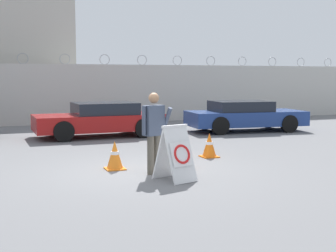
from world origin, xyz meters
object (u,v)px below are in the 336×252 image
at_px(traffic_cone_mid, 209,145).
at_px(traffic_cone_far, 183,152).
at_px(barricade_sign, 176,153).
at_px(traffic_cone_near, 115,155).
at_px(security_guard, 154,129).
at_px(parked_car_rear_sedan, 100,119).
at_px(parked_car_far_side, 245,116).

distance_m(traffic_cone_mid, traffic_cone_far, 1.66).
bearing_deg(barricade_sign, traffic_cone_near, 102.23).
xyz_separation_m(barricade_sign, traffic_cone_near, (-0.87, 1.55, -0.24)).
relative_size(security_guard, parked_car_rear_sedan, 0.40).
xyz_separation_m(traffic_cone_mid, parked_car_rear_sedan, (-1.73, 5.13, 0.30)).
bearing_deg(traffic_cone_mid, barricade_sign, -129.18).
xyz_separation_m(traffic_cone_mid, traffic_cone_far, (-1.21, -1.13, 0.06)).
distance_m(traffic_cone_near, parked_car_rear_sedan, 5.91).
bearing_deg(barricade_sign, security_guard, 88.53).
height_order(security_guard, traffic_cone_mid, security_guard).
height_order(traffic_cone_near, parked_car_far_side, parked_car_far_side).
bearing_deg(traffic_cone_near, security_guard, -50.49).
relative_size(traffic_cone_near, parked_car_far_side, 0.14).
bearing_deg(traffic_cone_far, traffic_cone_mid, 43.06).
relative_size(barricade_sign, traffic_cone_near, 1.74).
relative_size(traffic_cone_far, parked_car_far_side, 0.16).
relative_size(barricade_sign, parked_car_far_side, 0.25).
xyz_separation_m(barricade_sign, traffic_cone_far, (0.62, 1.11, -0.19)).
relative_size(barricade_sign, traffic_cone_mid, 1.78).
bearing_deg(barricade_sign, traffic_cone_far, 43.82).
bearing_deg(barricade_sign, parked_car_far_side, 34.15).
bearing_deg(traffic_cone_mid, parked_car_far_side, 51.45).
bearing_deg(barricade_sign, traffic_cone_mid, 33.73).
height_order(security_guard, parked_car_rear_sedan, security_guard).
distance_m(traffic_cone_near, parked_car_far_side, 8.49).
distance_m(traffic_cone_far, parked_car_far_side, 7.73).
height_order(traffic_cone_far, parked_car_far_side, parked_car_far_side).
height_order(barricade_sign, parked_car_rear_sedan, parked_car_rear_sedan).
bearing_deg(traffic_cone_near, parked_car_far_side, 40.04).
bearing_deg(parked_car_rear_sedan, parked_car_far_side, 175.05).
xyz_separation_m(parked_car_rear_sedan, parked_car_far_side, (5.53, -0.37, -0.01)).
height_order(traffic_cone_near, traffic_cone_far, traffic_cone_far).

